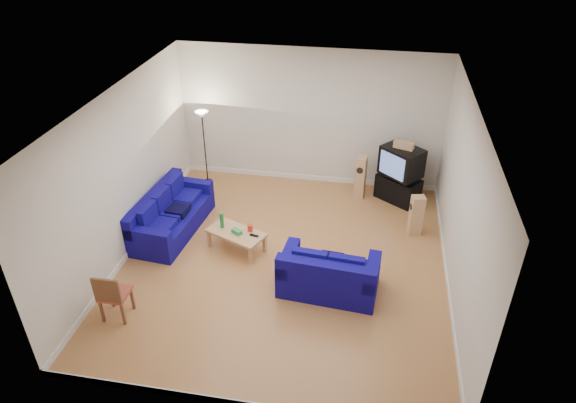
% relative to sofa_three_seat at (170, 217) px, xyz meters
% --- Properties ---
extents(room, '(6.01, 6.51, 3.21)m').
position_rel_sofa_three_seat_xyz_m(room, '(2.51, -0.64, 1.23)').
color(room, '#94582D').
rests_on(room, ground).
extents(sofa_three_seat, '(1.15, 2.27, 0.85)m').
position_rel_sofa_three_seat_xyz_m(sofa_three_seat, '(0.00, 0.00, 0.00)').
color(sofa_three_seat, '#130D5C').
rests_on(sofa_three_seat, ground).
extents(sofa_loveseat, '(1.76, 1.08, 0.85)m').
position_rel_sofa_three_seat_xyz_m(sofa_loveseat, '(3.41, -1.32, 0.01)').
color(sofa_loveseat, '#130D5C').
rests_on(sofa_loveseat, ground).
extents(coffee_table, '(1.24, 0.95, 0.41)m').
position_rel_sofa_three_seat_xyz_m(coffee_table, '(1.52, -0.40, 0.04)').
color(coffee_table, tan).
rests_on(coffee_table, ground).
extents(bottle, '(0.10, 0.10, 0.32)m').
position_rel_sofa_three_seat_xyz_m(bottle, '(1.22, -0.30, 0.25)').
color(bottle, '#197233').
rests_on(bottle, coffee_table).
extents(tissue_box, '(0.23, 0.20, 0.08)m').
position_rel_sofa_three_seat_xyz_m(tissue_box, '(1.55, -0.45, 0.13)').
color(tissue_box, green).
rests_on(tissue_box, coffee_table).
extents(red_canister, '(0.14, 0.14, 0.14)m').
position_rel_sofa_three_seat_xyz_m(red_canister, '(1.78, -0.33, 0.16)').
color(red_canister, red).
rests_on(red_canister, coffee_table).
extents(remote, '(0.18, 0.09, 0.02)m').
position_rel_sofa_three_seat_xyz_m(remote, '(1.89, -0.47, 0.10)').
color(remote, black).
rests_on(remote, coffee_table).
extents(tv_stand, '(1.07, 0.97, 0.57)m').
position_rel_sofa_three_seat_xyz_m(tv_stand, '(4.62, 2.04, -0.03)').
color(tv_stand, black).
rests_on(tv_stand, ground).
extents(av_receiver, '(0.55, 0.50, 0.11)m').
position_rel_sofa_three_seat_xyz_m(av_receiver, '(4.59, 2.07, 0.31)').
color(av_receiver, black).
rests_on(av_receiver, tv_stand).
extents(television, '(1.03, 1.00, 0.64)m').
position_rel_sofa_three_seat_xyz_m(television, '(4.62, 1.98, 0.69)').
color(television, black).
rests_on(television, av_receiver).
extents(centre_speaker, '(0.46, 0.30, 0.15)m').
position_rel_sofa_three_seat_xyz_m(centre_speaker, '(4.63, 1.98, 1.08)').
color(centre_speaker, tan).
rests_on(centre_speaker, television).
extents(speaker_left, '(0.27, 0.33, 0.99)m').
position_rel_sofa_three_seat_xyz_m(speaker_left, '(3.76, 2.06, 0.18)').
color(speaker_left, tan).
rests_on(speaker_left, ground).
extents(speaker_right, '(0.30, 0.25, 0.87)m').
position_rel_sofa_three_seat_xyz_m(speaker_right, '(4.96, 0.75, 0.12)').
color(speaker_right, tan).
rests_on(speaker_right, ground).
extents(floor_lamp, '(0.31, 0.31, 1.80)m').
position_rel_sofa_three_seat_xyz_m(floor_lamp, '(0.14, 2.06, 1.18)').
color(floor_lamp, black).
rests_on(floor_lamp, ground).
extents(dining_chair, '(0.45, 0.45, 0.93)m').
position_rel_sofa_three_seat_xyz_m(dining_chair, '(0.06, -2.59, 0.20)').
color(dining_chair, brown).
rests_on(dining_chair, ground).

